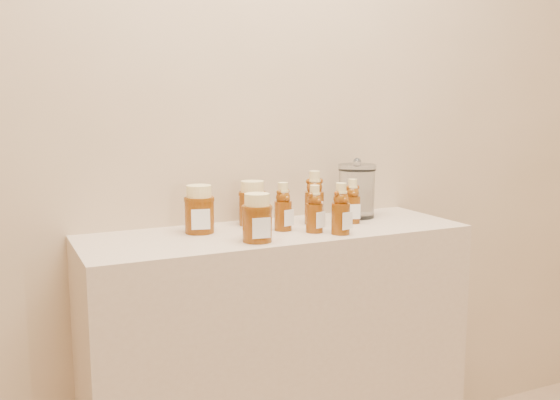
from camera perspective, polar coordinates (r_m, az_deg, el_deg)
name	(u,v)px	position (r m, az deg, el deg)	size (l,w,h in m)	color
wall_back	(251,84)	(2.08, -2.69, 10.51)	(3.50, 0.02, 2.70)	tan
display_table	(277,368)	(2.07, -0.30, -15.07)	(1.20, 0.40, 0.90)	tan
bear_bottle_back_left	(283,203)	(1.92, 0.28, -0.31)	(0.06, 0.06, 0.17)	#5C2907
bear_bottle_back_mid	(314,194)	(2.02, 3.16, 0.54)	(0.07, 0.07, 0.20)	#5C2907
bear_bottle_back_right	(352,198)	(2.05, 6.63, 0.16)	(0.06, 0.06, 0.16)	#5C2907
bear_bottle_front_left	(315,206)	(1.89, 3.17, -0.53)	(0.06, 0.06, 0.16)	#5C2907
bear_bottle_front_right	(341,205)	(1.87, 5.58, -0.49)	(0.06, 0.06, 0.18)	#5C2907
honey_jar_left	(199,209)	(1.90, -7.39, -0.83)	(0.09, 0.09, 0.15)	#5C2907
honey_jar_back	(252,203)	(2.01, -2.54, -0.28)	(0.09, 0.09, 0.14)	#5C2907
honey_jar_front	(257,218)	(1.77, -2.11, -1.62)	(0.09, 0.09, 0.14)	#5C2907
glass_canister	(357,189)	(2.15, 7.03, 1.04)	(0.13, 0.13, 0.20)	white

